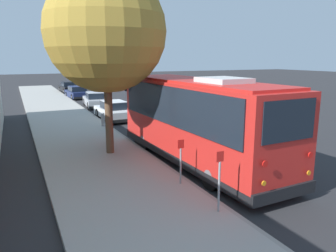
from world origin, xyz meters
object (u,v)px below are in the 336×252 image
Objects in this scene: parked_sedan_black at (68,88)px; street_tree at (105,23)px; sign_post_near at (219,181)px; sign_post_far at (181,161)px; fire_hydrant at (103,119)px; parked_sedan_silver at (96,100)px; shuttle_bus at (197,117)px; parked_sedan_white at (114,111)px; parked_sedan_navy at (77,93)px.

parked_sedan_black is 0.54× the size of street_tree.
parked_sedan_black is 2.66× the size of sign_post_near.
sign_post_far is at bearing -166.40° from street_tree.
fire_hydrant is (5.46, -1.12, -4.96)m from street_tree.
sign_post_far is 1.80× the size of fire_hydrant.
parked_sedan_silver is 0.99× the size of parked_sedan_black.
shuttle_bus is at bearing -22.78° from sign_post_near.
sign_post_near is 1.14× the size of sign_post_far.
street_tree is 4.94× the size of sign_post_near.
fire_hydrant is (-8.92, 1.66, -0.03)m from parked_sedan_silver.
street_tree reaches higher than shuttle_bus.
parked_sedan_silver is 19.04m from sign_post_far.
parked_sedan_silver is at bearing -10.92° from street_tree.
parked_sedan_silver is 2.64× the size of sign_post_near.
fire_hydrant is at bearing -11.56° from street_tree.
parked_sedan_white is 6.39m from parked_sedan_silver.
parked_sedan_silver reaches higher than fire_hydrant.
shuttle_bus reaches higher than sign_post_far.
parked_sedan_silver is at bearing -5.02° from sign_post_far.
parked_sedan_silver is at bearing -2.01° from shuttle_bus.
street_tree is (-14.38, 2.77, 4.93)m from parked_sedan_silver.
street_tree is 5.62× the size of sign_post_far.
shuttle_bus is 2.14× the size of parked_sedan_silver.
parked_sedan_navy is 0.97× the size of parked_sedan_black.
shuttle_bus is 4.66m from sign_post_near.
parked_sedan_silver is 5.41× the size of fire_hydrant.
parked_sedan_navy is at bearing -4.73° from fire_hydrant.
sign_post_near is at bearing 173.85° from parked_sedan_navy.
parked_sedan_silver is 9.07m from fire_hydrant.
parked_sedan_navy is at bearing 176.56° from parked_sedan_black.
parked_sedan_white is 0.96× the size of parked_sedan_black.
sign_post_near is (-33.98, 1.34, 0.40)m from parked_sedan_black.
shuttle_bus is 5.30m from street_tree.
street_tree is at bearing 13.60° from sign_post_far.
parked_sedan_white reaches higher than parked_sedan_navy.
shuttle_bus reaches higher than parked_sedan_black.
parked_sedan_white reaches higher than parked_sedan_silver.
parked_sedan_navy is (6.87, 0.35, -0.00)m from parked_sedan_silver.
parked_sedan_silver is 21.21m from sign_post_near.
parked_sedan_navy is at bearing -1.27° from shuttle_bus.
shuttle_bus is at bearing 177.64° from parked_sedan_navy.
shuttle_bus is 2.13× the size of parked_sedan_black.
shuttle_bus reaches higher than sign_post_near.
parked_sedan_white is at bearing -29.04° from fire_hydrant.
parked_sedan_silver is (6.39, -0.25, -0.00)m from parked_sedan_white.
street_tree is at bearing 159.55° from parked_sedan_white.
sign_post_far is (-31.80, 1.34, 0.30)m from parked_sedan_black.
street_tree is 10.14× the size of fire_hydrant.
parked_sedan_silver is at bearing -4.50° from sign_post_near.
parked_sedan_navy reaches higher than fire_hydrant.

